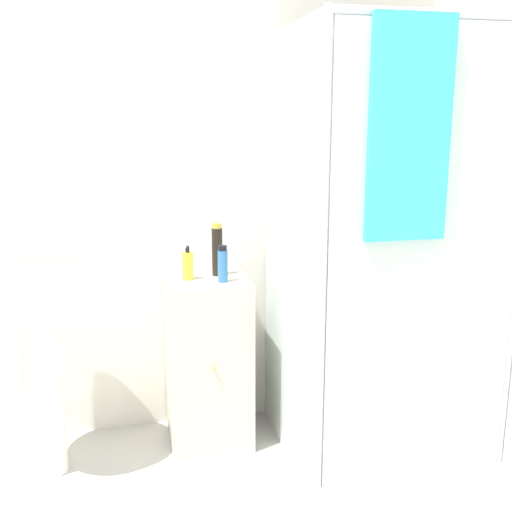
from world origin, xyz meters
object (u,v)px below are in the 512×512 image
at_px(soap_dispenser, 188,265).
at_px(shampoo_bottle_tall_black, 217,250).
at_px(shampoo_bottle_blue, 223,264).
at_px(sink, 38,333).

relative_size(soap_dispenser, shampoo_bottle_tall_black, 0.64).
bearing_deg(shampoo_bottle_blue, soap_dispenser, 152.74).
height_order(shampoo_bottle_tall_black, shampoo_bottle_blue, shampoo_bottle_tall_black).
bearing_deg(sink, shampoo_bottle_tall_black, 11.88).
height_order(soap_dispenser, shampoo_bottle_blue, shampoo_bottle_blue).
distance_m(soap_dispenser, shampoo_bottle_blue, 0.17).
relative_size(soap_dispenser, shampoo_bottle_blue, 0.94).
relative_size(sink, soap_dispenser, 6.41).
distance_m(soap_dispenser, shampoo_bottle_tall_black, 0.16).
bearing_deg(soap_dispenser, shampoo_bottle_tall_black, 17.88).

